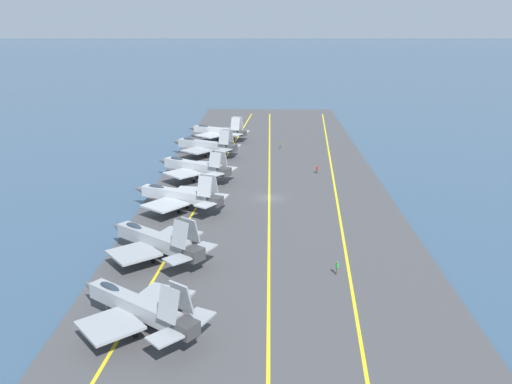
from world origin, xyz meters
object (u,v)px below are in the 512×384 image
Objects in this scene: parked_jet_fourth at (194,166)px; crew_brown_vest at (281,145)px; parked_jet_third at (178,195)px; parked_jet_sixth at (218,131)px; parked_jet_second at (155,240)px; crew_red_vest at (317,169)px; parked_jet_fifth at (205,145)px; parked_jet_nearest at (137,306)px; crew_green_vest at (337,267)px.

crew_brown_vest is (27.83, -17.37, -1.77)m from parked_jet_fourth.
parked_jet_sixth is at bearing -1.36° from parked_jet_third.
parked_jet_second reaches higher than parked_jet_sixth.
parked_jet_sixth is 9.88× the size of crew_brown_vest.
parked_jet_fifth is at bearing 59.29° from crew_red_vest.
parked_jet_nearest is 17.22m from parked_jet_second.
parked_jet_sixth is (55.27, -1.31, -0.22)m from parked_jet_third.
parked_jet_fifth reaches higher than crew_green_vest.
parked_jet_third is at bearing 45.20° from crew_green_vest.
parked_jet_nearest reaches higher than crew_green_vest.
crew_brown_vest is at bearing -10.90° from parked_jet_nearest.
parked_jet_third reaches higher than parked_jet_nearest.
parked_jet_nearest reaches higher than crew_brown_vest.
parked_jet_fourth is at bearing 178.20° from parked_jet_sixth.
parked_jet_fifth is 9.51× the size of crew_green_vest.
crew_green_vest is at bearing -150.62° from parked_jet_fourth.
parked_jet_nearest is 0.92× the size of parked_jet_fifth.
parked_jet_nearest is at bearing -174.36° from parked_jet_second.
parked_jet_nearest reaches higher than parked_jet_sixth.
parked_jet_fifth is at bearing 1.47° from parked_jet_nearest.
parked_jet_fourth is at bearing 102.47° from crew_red_vest.
parked_jet_fourth is 9.74× the size of crew_brown_vest.
parked_jet_second is 18.77m from parked_jet_third.
parked_jet_third is 33.78m from crew_red_vest.
parked_jet_nearest is 53.79m from parked_jet_fourth.
crew_green_vest is at bearing -134.80° from parked_jet_third.
parked_jet_fifth is (56.59, 0.19, -0.06)m from parked_jet_second.
parked_jet_nearest is 91.18m from parked_jet_sixth.
crew_green_vest is at bearing -175.34° from crew_brown_vest.
parked_jet_nearest is 63.36m from crew_red_vest.
parked_jet_sixth is at bearing 35.86° from crew_red_vest.
parked_jet_nearest is 0.93× the size of parked_jet_third.
parked_jet_second is 36.62m from parked_jet_fourth.
parked_jet_fourth is (17.85, -0.14, 0.09)m from parked_jet_third.
crew_green_vest is (-22.94, -23.10, -1.65)m from parked_jet_third.
parked_jet_second reaches higher than parked_jet_nearest.
parked_jet_fifth is at bearing 0.14° from parked_jet_third.
parked_jet_nearest reaches higher than parked_jet_fourth.
crew_brown_vest is (7.86, -17.60, -1.57)m from parked_jet_fifth.
parked_jet_third reaches higher than parked_jet_fourth.
parked_jet_third is 48.95m from crew_brown_vest.
parked_jet_fourth is at bearing -0.43° from parked_jet_third.
parked_jet_second reaches higher than parked_jet_fourth.
parked_jet_third is 37.82m from parked_jet_fifth.
parked_jet_fifth is 9.92× the size of crew_red_vest.
parked_jet_second reaches higher than crew_brown_vest.
crew_green_vest is 46.20m from crew_red_vest.
parked_jet_second is (17.14, 1.69, -0.10)m from parked_jet_nearest.
parked_jet_nearest is 8.98× the size of crew_brown_vest.
parked_jet_sixth reaches higher than crew_green_vest.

